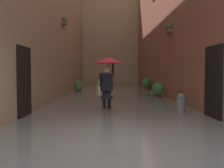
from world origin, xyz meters
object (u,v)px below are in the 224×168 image
at_px(potted_plant_mid_left, 146,85).
at_px(mooring_bollard, 181,106).
at_px(potted_plant_mid_right, 78,87).
at_px(potted_plant_near_left, 158,91).
at_px(person_wading, 108,73).

distance_m(potted_plant_mid_left, mooring_bollard, 9.29).
relative_size(potted_plant_mid_left, potted_plant_mid_right, 1.16).
bearing_deg(potted_plant_near_left, potted_plant_mid_right, -39.96).
bearing_deg(mooring_bollard, potted_plant_mid_left, -91.95).
distance_m(potted_plant_near_left, potted_plant_mid_left, 4.58).
height_order(person_wading, potted_plant_mid_right, person_wading).
bearing_deg(potted_plant_near_left, person_wading, 56.51).
bearing_deg(potted_plant_mid_right, potted_plant_near_left, 140.04).
height_order(person_wading, mooring_bollard, person_wading).
relative_size(potted_plant_mid_left, mooring_bollard, 1.31).
bearing_deg(potted_plant_mid_left, potted_plant_mid_right, 11.31).
bearing_deg(potted_plant_mid_left, potted_plant_near_left, 88.43).
xyz_separation_m(potted_plant_mid_right, mooring_bollard, (-4.19, 8.38, -0.10)).
height_order(person_wading, potted_plant_near_left, person_wading).
relative_size(potted_plant_near_left, mooring_bollard, 1.16).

